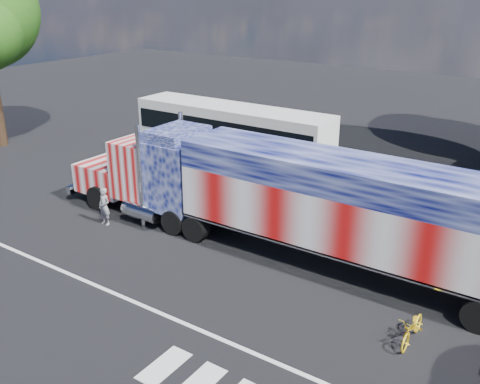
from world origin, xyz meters
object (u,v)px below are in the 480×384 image
Objects in this scene: woman at (104,206)px; bicycle at (413,328)px; semi_truck at (294,199)px; coach_bus at (232,135)px.

woman is 0.95× the size of bicycle.
semi_truck is 12.72× the size of woman.
semi_truck is 8.32m from woman.
bicycle is (13.38, -10.21, -1.30)m from coach_bus.
bicycle is at bearing -37.33° from coach_bus.
coach_bus is (-7.95, 7.46, -0.52)m from semi_truck.
semi_truck reaches higher than coach_bus.
woman is at bearing 177.57° from bicycle.
bicycle is (5.44, -2.74, -1.82)m from semi_truck.
semi_truck reaches higher than bicycle.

